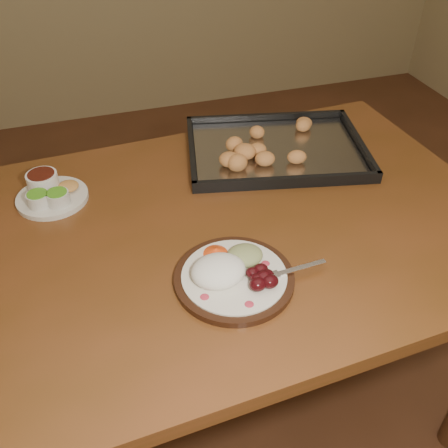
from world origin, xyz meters
name	(u,v)px	position (x,y,z in m)	size (l,w,h in m)	color
ground	(249,346)	(0.00, 0.00, 0.00)	(4.00, 4.00, 0.00)	brown
dining_table	(195,260)	(-0.23, -0.18, 0.65)	(1.55, 0.98, 0.75)	brown
dinner_plate	(232,273)	(-0.19, -0.36, 0.77)	(0.32, 0.25, 0.06)	black
condiment_saucer	(50,192)	(-0.54, 0.05, 0.77)	(0.18, 0.18, 0.06)	beige
baking_tray	(276,148)	(0.09, 0.09, 0.77)	(0.56, 0.46, 0.05)	black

